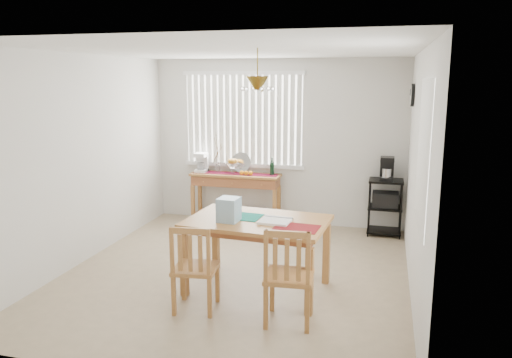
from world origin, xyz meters
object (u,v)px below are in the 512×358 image
(sideboard, at_px, (236,186))
(wire_cart, at_px, (385,202))
(chair_left, at_px, (195,268))
(dining_table, at_px, (257,228))
(chair_right, at_px, (289,277))
(cart_items, at_px, (387,169))

(sideboard, distance_m, wire_cart, 2.32)
(sideboard, bearing_deg, chair_left, -80.75)
(dining_table, distance_m, chair_right, 0.88)
(sideboard, relative_size, chair_left, 1.58)
(wire_cart, bearing_deg, sideboard, 179.31)
(sideboard, distance_m, cart_items, 2.35)
(cart_items, height_order, dining_table, cart_items)
(dining_table, height_order, chair_right, chair_right)
(chair_right, bearing_deg, cart_items, 74.56)
(dining_table, relative_size, chair_left, 1.72)
(wire_cart, xyz_separation_m, cart_items, (0.00, 0.01, 0.49))
(sideboard, xyz_separation_m, wire_cart, (2.31, -0.03, -0.10))
(sideboard, height_order, chair_right, chair_right)
(sideboard, xyz_separation_m, dining_table, (0.98, -2.42, 0.10))
(cart_items, relative_size, dining_table, 0.22)
(wire_cart, xyz_separation_m, chair_right, (-0.86, -3.09, -0.03))
(cart_items, height_order, chair_left, cart_items)
(wire_cart, relative_size, chair_left, 0.92)
(chair_left, bearing_deg, sideboard, 99.25)
(dining_table, distance_m, chair_left, 0.85)
(sideboard, relative_size, cart_items, 4.17)
(sideboard, height_order, cart_items, cart_items)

